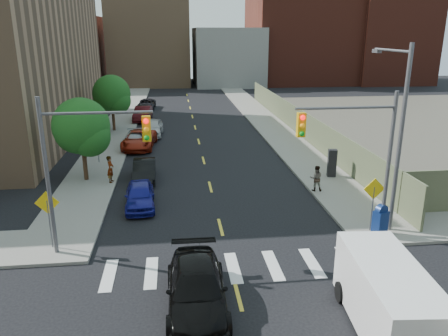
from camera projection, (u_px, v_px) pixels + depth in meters
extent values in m
plane|color=black|center=(247.00, 330.00, 14.47)|extent=(160.00, 160.00, 0.00)
cube|color=gray|center=(127.00, 112.00, 52.90)|extent=(3.50, 73.00, 0.15)
cube|color=gray|center=(253.00, 109.00, 54.62)|extent=(3.50, 73.00, 0.15)
cube|color=#646647|center=(297.00, 121.00, 41.68)|extent=(0.12, 44.00, 2.50)
cube|color=#592319|center=(58.00, 52.00, 76.54)|extent=(14.00, 18.00, 12.00)
cube|color=#8C6B4C|center=(150.00, 42.00, 79.76)|extent=(14.00, 16.00, 15.00)
cube|color=gray|center=(227.00, 56.00, 80.17)|extent=(12.00, 16.00, 10.00)
cube|color=#592319|center=(299.00, 39.00, 82.72)|extent=(18.00, 18.00, 16.00)
cube|color=#592319|center=(385.00, 34.00, 82.30)|extent=(14.00, 16.00, 18.00)
cylinder|color=#8C6B4C|center=(408.00, 5.00, 81.24)|extent=(1.80, 1.80, 28.00)
cylinder|color=#59595E|center=(48.00, 180.00, 18.27)|extent=(0.18, 0.18, 7.00)
cylinder|color=#59595E|center=(97.00, 113.00, 17.68)|extent=(4.50, 0.12, 0.12)
cube|color=#E5A50C|center=(147.00, 129.00, 18.10)|extent=(0.35, 0.30, 1.05)
cylinder|color=#59595E|center=(388.00, 168.00, 19.93)|extent=(0.18, 0.18, 7.00)
cylinder|color=#59595E|center=(346.00, 108.00, 18.84)|extent=(4.50, 0.12, 0.12)
cube|color=#E5A50C|center=(301.00, 125.00, 18.83)|extent=(0.35, 0.30, 1.05)
cylinder|color=#59595E|center=(400.00, 143.00, 20.18)|extent=(0.20, 0.20, 9.00)
cylinder|color=#59595E|center=(392.00, 50.00, 20.56)|extent=(0.12, 3.50, 0.12)
cube|color=#59595E|center=(377.00, 51.00, 22.11)|extent=(0.25, 0.60, 0.18)
cylinder|color=#59595E|center=(50.00, 226.00, 19.40)|extent=(0.06, 0.06, 2.40)
cube|color=yellow|center=(47.00, 203.00, 19.07)|extent=(1.06, 0.04, 1.06)
cylinder|color=#59595E|center=(372.00, 210.00, 21.06)|extent=(0.06, 0.06, 2.40)
cube|color=yellow|center=(374.00, 189.00, 20.73)|extent=(1.06, 0.04, 1.06)
cylinder|color=#59595E|center=(98.00, 148.00, 32.19)|extent=(0.06, 0.06, 2.40)
cube|color=yellow|center=(97.00, 134.00, 31.86)|extent=(1.06, 0.04, 1.06)
cylinder|color=#332114|center=(85.00, 162.00, 28.34)|extent=(0.28, 0.28, 2.64)
sphere|color=#154A18|center=(81.00, 126.00, 27.62)|extent=(3.60, 3.60, 3.60)
sphere|color=#154A18|center=(89.00, 136.00, 27.57)|extent=(2.64, 2.64, 2.64)
sphere|color=#154A18|center=(77.00, 131.00, 28.08)|extent=(2.88, 2.88, 2.88)
cylinder|color=#332114|center=(113.00, 118.00, 42.55)|extent=(0.28, 0.28, 2.64)
sphere|color=#154A18|center=(112.00, 94.00, 41.83)|extent=(3.60, 3.60, 3.60)
sphere|color=#154A18|center=(117.00, 100.00, 41.78)|extent=(2.64, 2.64, 2.64)
sphere|color=#154A18|center=(108.00, 98.00, 42.29)|extent=(2.88, 2.88, 2.88)
imported|color=navy|center=(140.00, 196.00, 24.38)|extent=(1.85, 4.09, 1.36)
imported|color=black|center=(144.00, 170.00, 28.79)|extent=(1.54, 4.14, 1.35)
imported|color=maroon|center=(139.00, 139.00, 36.71)|extent=(2.96, 5.56, 1.49)
imported|color=#A5A8AD|center=(135.00, 141.00, 36.66)|extent=(1.86, 4.52, 1.31)
imported|color=silver|center=(152.00, 127.00, 41.09)|extent=(2.11, 4.69, 1.57)
imported|color=#3E0C10|center=(143.00, 114.00, 47.83)|extent=(2.01, 4.89, 1.57)
imported|color=black|center=(147.00, 104.00, 55.35)|extent=(2.22, 4.52, 1.23)
imported|color=black|center=(197.00, 289.00, 15.44)|extent=(2.19, 5.25, 1.51)
cube|color=white|center=(387.00, 297.00, 14.09)|extent=(2.45, 5.35, 2.20)
cube|color=black|center=(367.00, 258.00, 15.90)|extent=(1.95, 1.36, 0.90)
cylinder|color=black|center=(341.00, 292.00, 15.95)|extent=(0.35, 0.78, 0.76)
cylinder|color=black|center=(392.00, 291.00, 16.00)|extent=(0.35, 0.78, 0.76)
cube|color=navy|center=(380.00, 223.00, 20.75)|extent=(0.77, 0.69, 1.21)
cylinder|color=navy|center=(381.00, 211.00, 20.56)|extent=(0.68, 0.51, 0.62)
cube|color=black|center=(332.00, 163.00, 29.04)|extent=(0.62, 0.54, 1.85)
imported|color=gray|center=(110.00, 169.00, 27.93)|extent=(0.48, 0.68, 1.74)
imported|color=gray|center=(316.00, 178.00, 26.45)|extent=(0.87, 0.73, 1.58)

